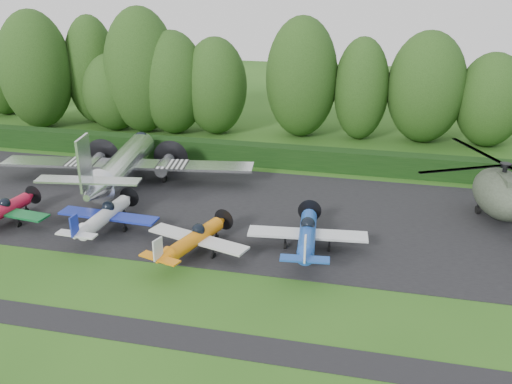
% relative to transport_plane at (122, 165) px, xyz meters
% --- Properties ---
extents(ground, '(160.00, 160.00, 0.00)m').
position_rel_transport_plane_xyz_m(ground, '(7.13, -12.84, -1.95)').
color(ground, '#234E16').
rests_on(ground, ground).
extents(apron, '(70.00, 18.00, 0.01)m').
position_rel_transport_plane_xyz_m(apron, '(7.13, -2.84, -1.95)').
color(apron, black).
rests_on(apron, ground).
extents(taxiway_verge, '(70.00, 2.00, 0.00)m').
position_rel_transport_plane_xyz_m(taxiway_verge, '(7.13, -18.84, -1.95)').
color(taxiway_verge, black).
rests_on(taxiway_verge, ground).
extents(hedgerow, '(90.00, 1.60, 2.00)m').
position_rel_transport_plane_xyz_m(hedgerow, '(7.13, 8.16, -1.95)').
color(hedgerow, black).
rests_on(hedgerow, ground).
extents(transport_plane, '(21.84, 16.75, 7.00)m').
position_rel_transport_plane_xyz_m(transport_plane, '(0.00, 0.00, 0.00)').
color(transport_plane, silver).
rests_on(transport_plane, ground).
extents(light_plane_red, '(7.00, 7.36, 2.69)m').
position_rel_transport_plane_xyz_m(light_plane_red, '(-5.19, -9.23, -0.83)').
color(light_plane_red, '#B4102D').
rests_on(light_plane_red, ground).
extents(light_plane_white, '(7.38, 7.76, 2.84)m').
position_rel_transport_plane_xyz_m(light_plane_white, '(2.56, -8.29, -0.77)').
color(light_plane_white, silver).
rests_on(light_plane_white, ground).
extents(light_plane_orange, '(7.19, 7.56, 2.76)m').
position_rel_transport_plane_xyz_m(light_plane_orange, '(9.84, -10.26, -0.80)').
color(light_plane_orange, orange).
rests_on(light_plane_orange, ground).
extents(light_plane_blue, '(7.91, 8.32, 3.04)m').
position_rel_transport_plane_xyz_m(light_plane_blue, '(16.98, -8.16, -0.69)').
color(light_plane_blue, '#1B47A2').
rests_on(light_plane_blue, ground).
extents(helicopter, '(13.68, 16.02, 4.41)m').
position_rel_transport_plane_xyz_m(helicopter, '(30.02, 0.12, 0.41)').
color(helicopter, '#343C2E').
rests_on(helicopter, ground).
extents(tree_0, '(6.82, 6.82, 8.68)m').
position_rel_transport_plane_xyz_m(tree_0, '(-8.57, 16.48, 2.38)').
color(tree_0, black).
rests_on(tree_0, ground).
extents(tree_1, '(5.76, 5.76, 10.84)m').
position_rel_transport_plane_xyz_m(tree_1, '(18.57, 19.02, 3.45)').
color(tree_1, black).
rests_on(tree_1, ground).
extents(tree_2, '(6.86, 6.86, 10.57)m').
position_rel_transport_plane_xyz_m(tree_2, '(2.99, 17.55, 3.32)').
color(tree_2, black).
rests_on(tree_2, ground).
extents(tree_3, '(6.37, 6.37, 10.36)m').
position_rel_transport_plane_xyz_m(tree_3, '(-25.15, 19.83, 3.21)').
color(tree_3, black).
rests_on(tree_3, ground).
extents(tree_5, '(7.67, 7.67, 12.82)m').
position_rel_transport_plane_xyz_m(tree_5, '(12.23, 18.80, 4.44)').
color(tree_5, black).
rests_on(tree_5, ground).
extents(tree_7, '(8.02, 8.02, 13.20)m').
position_rel_transport_plane_xyz_m(tree_7, '(-17.39, 15.44, 4.63)').
color(tree_7, black).
rests_on(tree_7, ground).
extents(tree_8, '(7.98, 7.98, 11.57)m').
position_rel_transport_plane_xyz_m(tree_8, '(25.15, 19.54, 3.82)').
color(tree_8, black).
rests_on(tree_8, ground).
extents(tree_9, '(7.36, 7.36, 11.24)m').
position_rel_transport_plane_xyz_m(tree_9, '(-1.63, 16.68, 3.66)').
color(tree_9, black).
rests_on(tree_9, ground).
extents(tree_10, '(6.90, 6.90, 9.64)m').
position_rel_transport_plane_xyz_m(tree_10, '(31.55, 19.41, 2.86)').
color(tree_10, black).
rests_on(tree_10, ground).
extents(tree_11, '(8.01, 8.01, 13.64)m').
position_rel_transport_plane_xyz_m(tree_11, '(-5.10, 16.49, 4.85)').
color(tree_11, black).
rests_on(tree_11, ground).
extents(tree_12, '(6.07, 6.07, 12.43)m').
position_rel_transport_plane_xyz_m(tree_12, '(-12.36, 18.90, 4.25)').
color(tree_12, black).
rests_on(tree_12, ground).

